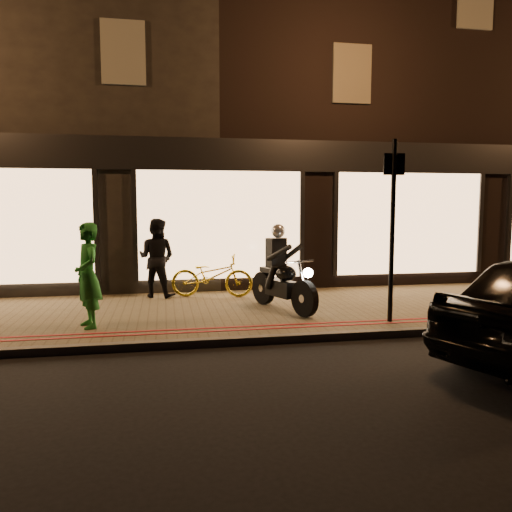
{
  "coord_description": "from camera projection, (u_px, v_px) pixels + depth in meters",
  "views": [
    {
      "loc": [
        -1.25,
        -7.07,
        2.08
      ],
      "look_at": [
        0.46,
        2.12,
        1.1
      ],
      "focal_mm": 35.0,
      "sensor_mm": 36.0,
      "label": 1
    }
  ],
  "objects": [
    {
      "name": "kerb_stone",
      "position": [
        251.0,
        340.0,
        7.4
      ],
      "size": [
        50.0,
        0.14,
        0.12
      ],
      "primitive_type": "cube",
      "color": "#59544C",
      "rests_on": "ground"
    },
    {
      "name": "person_dark",
      "position": [
        157.0,
        258.0,
        10.49
      ],
      "size": [
        0.99,
        0.9,
        1.65
      ],
      "primitive_type": "imported",
      "rotation": [
        0.0,
        0.0,
        2.73
      ],
      "color": "black",
      "rests_on": "sidewalk"
    },
    {
      "name": "sign_post",
      "position": [
        393.0,
        221.0,
        8.18
      ],
      "size": [
        0.35,
        0.09,
        3.0
      ],
      "rotation": [
        0.0,
        0.0,
        -0.07
      ],
      "color": "black",
      "rests_on": "sidewalk"
    },
    {
      "name": "red_kerb_lines",
      "position": [
        246.0,
        328.0,
        7.88
      ],
      "size": [
        50.0,
        0.26,
        0.01
      ],
      "color": "maroon",
      "rests_on": "sidewalk"
    },
    {
      "name": "person_green",
      "position": [
        88.0,
        275.0,
        7.87
      ],
      "size": [
        0.61,
        0.72,
        1.67
      ],
      "primitive_type": "imported",
      "rotation": [
        0.0,
        0.0,
        -1.16
      ],
      "color": "#1E7227",
      "rests_on": "sidewalk"
    },
    {
      "name": "building_row",
      "position": [
        202.0,
        135.0,
        15.7
      ],
      "size": [
        48.0,
        10.11,
        8.5
      ],
      "color": "black",
      "rests_on": "ground"
    },
    {
      "name": "motorcycle",
      "position": [
        282.0,
        277.0,
        9.22
      ],
      "size": [
        0.89,
        1.84,
        1.59
      ],
      "rotation": [
        0.0,
        0.0,
        0.38
      ],
      "color": "black",
      "rests_on": "sidewalk"
    },
    {
      "name": "sidewalk",
      "position": [
        233.0,
        312.0,
        9.3
      ],
      "size": [
        50.0,
        4.0,
        0.12
      ],
      "primitive_type": "cube",
      "color": "brown",
      "rests_on": "ground"
    },
    {
      "name": "bicycle_gold",
      "position": [
        212.0,
        276.0,
        10.5
      ],
      "size": [
        1.81,
        0.96,
        0.9
      ],
      "primitive_type": "imported",
      "rotation": [
        0.0,
        0.0,
        1.35
      ],
      "color": "gold",
      "rests_on": "sidewalk"
    },
    {
      "name": "ground",
      "position": [
        252.0,
        345.0,
        7.35
      ],
      "size": [
        90.0,
        90.0,
        0.0
      ],
      "primitive_type": "plane",
      "color": "black",
      "rests_on": "ground"
    }
  ]
}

